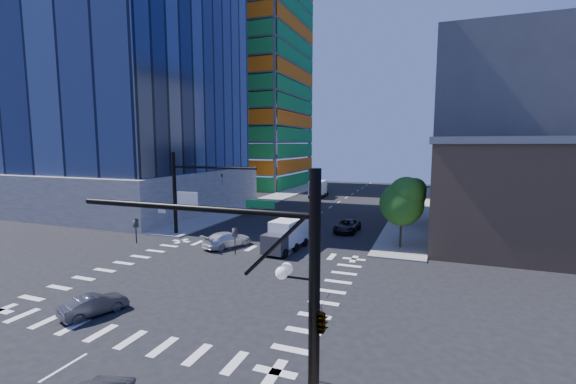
% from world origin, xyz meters
% --- Properties ---
extents(ground, '(160.00, 160.00, 0.00)m').
position_xyz_m(ground, '(0.00, 0.00, 0.00)').
color(ground, black).
rests_on(ground, ground).
extents(road_markings, '(20.00, 20.00, 0.01)m').
position_xyz_m(road_markings, '(0.00, 0.00, 0.01)').
color(road_markings, silver).
rests_on(road_markings, ground).
extents(sidewalk_ne, '(5.00, 60.00, 0.15)m').
position_xyz_m(sidewalk_ne, '(12.50, 40.00, 0.07)').
color(sidewalk_ne, gray).
rests_on(sidewalk_ne, ground).
extents(sidewalk_nw, '(5.00, 60.00, 0.15)m').
position_xyz_m(sidewalk_nw, '(-12.50, 40.00, 0.07)').
color(sidewalk_nw, gray).
rests_on(sidewalk_nw, ground).
extents(construction_building, '(25.16, 34.50, 70.60)m').
position_xyz_m(construction_building, '(-27.41, 61.93, 24.61)').
color(construction_building, slate).
rests_on(construction_building, ground).
extents(commercial_building, '(20.50, 22.50, 10.60)m').
position_xyz_m(commercial_building, '(25.00, 22.00, 5.31)').
color(commercial_building, '#9E7C5B').
rests_on(commercial_building, ground).
extents(bg_building_ne, '(24.00, 30.00, 28.00)m').
position_xyz_m(bg_building_ne, '(27.00, 55.00, 14.00)').
color(bg_building_ne, '#5C5752').
rests_on(bg_building_ne, ground).
extents(signal_mast_se, '(10.51, 2.48, 9.00)m').
position_xyz_m(signal_mast_se, '(10.60, -11.50, 5.01)').
color(signal_mast_se, black).
rests_on(signal_mast_se, sidewalk_se).
extents(signal_mast_nw, '(10.20, 0.40, 9.00)m').
position_xyz_m(signal_mast_nw, '(-10.00, 11.50, 5.49)').
color(signal_mast_nw, black).
rests_on(signal_mast_nw, sidewalk_nw).
extents(tree_south, '(4.16, 4.16, 6.82)m').
position_xyz_m(tree_south, '(12.63, 13.90, 4.69)').
color(tree_south, '#382316').
rests_on(tree_south, sidewalk_ne).
extents(tree_north, '(3.54, 3.52, 5.78)m').
position_xyz_m(tree_north, '(12.93, 25.90, 3.99)').
color(tree_north, '#382316').
rests_on(tree_north, sidewalk_ne).
extents(no_parking_sign, '(0.30, 0.06, 2.20)m').
position_xyz_m(no_parking_sign, '(10.70, -9.00, 1.38)').
color(no_parking_sign, black).
rests_on(no_parking_sign, ground).
extents(car_nb_far, '(2.50, 5.13, 1.40)m').
position_xyz_m(car_nb_far, '(6.22, 19.32, 0.70)').
color(car_nb_far, black).
rests_on(car_nb_far, ground).
extents(car_sb_near, '(3.92, 5.53, 1.49)m').
position_xyz_m(car_sb_near, '(-3.39, 8.70, 0.74)').
color(car_sb_near, silver).
rests_on(car_sb_near, ground).
extents(car_sb_mid, '(2.67, 4.63, 1.48)m').
position_xyz_m(car_sb_mid, '(-8.21, 26.74, 0.74)').
color(car_sb_mid, '#929699').
rests_on(car_sb_mid, ground).
extents(car_sb_cross, '(2.45, 3.92, 1.22)m').
position_xyz_m(car_sb_cross, '(-3.15, -7.41, 0.61)').
color(car_sb_cross, '#444347').
rests_on(car_sb_cross, ground).
extents(box_truck_near, '(2.84, 5.70, 2.89)m').
position_xyz_m(box_truck_near, '(2.38, 9.39, 1.28)').
color(box_truck_near, black).
rests_on(box_truck_near, ground).
extents(box_truck_far, '(2.86, 6.21, 3.20)m').
position_xyz_m(box_truck_far, '(-5.10, 46.92, 1.42)').
color(box_truck_far, black).
rests_on(box_truck_far, ground).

